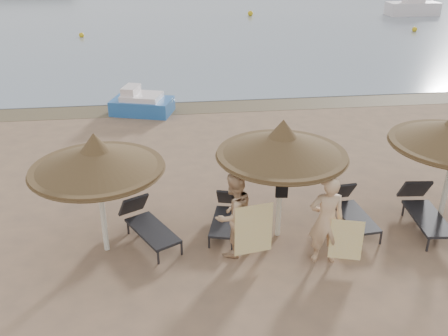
{
  "coord_description": "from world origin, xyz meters",
  "views": [
    {
      "loc": [
        -1.8,
        -8.72,
        6.07
      ],
      "look_at": [
        -0.56,
        1.2,
        1.3
      ],
      "focal_mm": 40.0,
      "sensor_mm": 36.0,
      "label": 1
    }
  ],
  "objects_px": {
    "lounger_far_left": "(147,223)",
    "lounger_far_right": "(424,210)",
    "pedal_boat": "(141,103)",
    "palapa_left": "(96,159)",
    "palapa_center": "(282,145)",
    "lounger_near_right": "(351,209)",
    "person_left": "(234,209)",
    "lounger_near_left": "(226,215)",
    "person_right": "(327,213)"
  },
  "relations": [
    {
      "from": "lounger_near_right",
      "to": "palapa_center",
      "type": "bearing_deg",
      "value": -175.91
    },
    {
      "from": "lounger_far_right",
      "to": "pedal_boat",
      "type": "bearing_deg",
      "value": 132.77
    },
    {
      "from": "palapa_center",
      "to": "person_left",
      "type": "distance_m",
      "value": 1.62
    },
    {
      "from": "lounger_near_left",
      "to": "lounger_far_left",
      "type": "bearing_deg",
      "value": -158.49
    },
    {
      "from": "lounger_far_left",
      "to": "person_right",
      "type": "bearing_deg",
      "value": -48.3
    },
    {
      "from": "palapa_left",
      "to": "lounger_far_right",
      "type": "relative_size",
      "value": 1.33
    },
    {
      "from": "palapa_left",
      "to": "person_left",
      "type": "distance_m",
      "value": 2.86
    },
    {
      "from": "palapa_center",
      "to": "pedal_boat",
      "type": "xyz_separation_m",
      "value": [
        -3.17,
        8.58,
        -1.78
      ]
    },
    {
      "from": "palapa_left",
      "to": "lounger_near_left",
      "type": "bearing_deg",
      "value": 12.13
    },
    {
      "from": "lounger_far_left",
      "to": "lounger_far_right",
      "type": "height_order",
      "value": "lounger_far_right"
    },
    {
      "from": "lounger_near_left",
      "to": "pedal_boat",
      "type": "distance_m",
      "value": 8.39
    },
    {
      "from": "palapa_center",
      "to": "lounger_near_right",
      "type": "relative_size",
      "value": 1.52
    },
    {
      "from": "lounger_near_right",
      "to": "person_left",
      "type": "distance_m",
      "value": 3.03
    },
    {
      "from": "palapa_left",
      "to": "person_left",
      "type": "relative_size",
      "value": 1.25
    },
    {
      "from": "lounger_near_left",
      "to": "pedal_boat",
      "type": "bearing_deg",
      "value": 118.92
    },
    {
      "from": "lounger_far_left",
      "to": "lounger_far_right",
      "type": "relative_size",
      "value": 0.95
    },
    {
      "from": "lounger_far_right",
      "to": "person_right",
      "type": "height_order",
      "value": "person_right"
    },
    {
      "from": "lounger_near_left",
      "to": "pedal_boat",
      "type": "relative_size",
      "value": 0.7
    },
    {
      "from": "palapa_left",
      "to": "lounger_near_right",
      "type": "height_order",
      "value": "palapa_left"
    },
    {
      "from": "palapa_left",
      "to": "lounger_near_right",
      "type": "distance_m",
      "value": 5.73
    },
    {
      "from": "lounger_far_right",
      "to": "palapa_left",
      "type": "bearing_deg",
      "value": -173.58
    },
    {
      "from": "lounger_near_right",
      "to": "person_left",
      "type": "height_order",
      "value": "person_left"
    },
    {
      "from": "lounger_near_left",
      "to": "lounger_near_right",
      "type": "relative_size",
      "value": 0.94
    },
    {
      "from": "palapa_left",
      "to": "lounger_far_left",
      "type": "xyz_separation_m",
      "value": [
        0.85,
        0.35,
        -1.72
      ]
    },
    {
      "from": "palapa_left",
      "to": "palapa_center",
      "type": "height_order",
      "value": "palapa_center"
    },
    {
      "from": "lounger_near_right",
      "to": "pedal_boat",
      "type": "distance_m",
      "value": 9.65
    },
    {
      "from": "lounger_near_left",
      "to": "lounger_near_right",
      "type": "bearing_deg",
      "value": 11.23
    },
    {
      "from": "lounger_near_left",
      "to": "pedal_boat",
      "type": "height_order",
      "value": "pedal_boat"
    },
    {
      "from": "lounger_far_left",
      "to": "person_right",
      "type": "relative_size",
      "value": 0.85
    },
    {
      "from": "person_right",
      "to": "person_left",
      "type": "bearing_deg",
      "value": -10.56
    },
    {
      "from": "lounger_far_right",
      "to": "palapa_center",
      "type": "bearing_deg",
      "value": -174.34
    },
    {
      "from": "palapa_left",
      "to": "palapa_center",
      "type": "xyz_separation_m",
      "value": [
        3.69,
        0.1,
        0.06
      ]
    },
    {
      "from": "lounger_near_right",
      "to": "lounger_far_right",
      "type": "xyz_separation_m",
      "value": [
        1.6,
        -0.28,
        0.04
      ]
    },
    {
      "from": "lounger_far_left",
      "to": "lounger_near_left",
      "type": "xyz_separation_m",
      "value": [
        1.75,
        0.21,
        -0.04
      ]
    },
    {
      "from": "lounger_far_right",
      "to": "lounger_near_right",
      "type": "bearing_deg",
      "value": 175.69
    },
    {
      "from": "lounger_near_right",
      "to": "pedal_boat",
      "type": "bearing_deg",
      "value": 115.52
    },
    {
      "from": "lounger_near_left",
      "to": "lounger_near_right",
      "type": "distance_m",
      "value": 2.85
    },
    {
      "from": "lounger_far_left",
      "to": "lounger_near_right",
      "type": "xyz_separation_m",
      "value": [
        4.6,
        0.04,
        -0.02
      ]
    },
    {
      "from": "lounger_far_right",
      "to": "person_left",
      "type": "bearing_deg",
      "value": -167.17
    },
    {
      "from": "palapa_center",
      "to": "person_left",
      "type": "xyz_separation_m",
      "value": [
        -1.07,
        -0.56,
        -1.09
      ]
    },
    {
      "from": "palapa_left",
      "to": "lounger_far_left",
      "type": "relative_size",
      "value": 1.41
    },
    {
      "from": "lounger_far_left",
      "to": "person_left",
      "type": "relative_size",
      "value": 0.89
    },
    {
      "from": "palapa_center",
      "to": "lounger_far_left",
      "type": "xyz_separation_m",
      "value": [
        -2.84,
        0.24,
        -1.78
      ]
    },
    {
      "from": "lounger_far_left",
      "to": "person_left",
      "type": "height_order",
      "value": "person_left"
    },
    {
      "from": "palapa_left",
      "to": "lounger_far_right",
      "type": "bearing_deg",
      "value": 0.91
    },
    {
      "from": "lounger_near_left",
      "to": "person_left",
      "type": "bearing_deg",
      "value": -73.75
    },
    {
      "from": "lounger_far_left",
      "to": "lounger_near_right",
      "type": "relative_size",
      "value": 1.05
    },
    {
      "from": "person_left",
      "to": "pedal_boat",
      "type": "distance_m",
      "value": 9.4
    },
    {
      "from": "palapa_left",
      "to": "lounger_far_right",
      "type": "distance_m",
      "value": 7.25
    },
    {
      "from": "palapa_left",
      "to": "lounger_far_right",
      "type": "height_order",
      "value": "palapa_left"
    }
  ]
}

